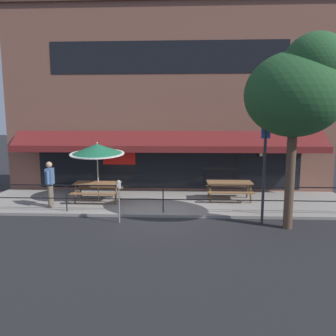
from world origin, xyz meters
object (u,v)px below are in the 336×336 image
picnic_table_left (97,187)px  pedestrian_walking (50,182)px  street_sign_pole (265,159)px  patio_umbrella_left (97,149)px  parking_meter_near (119,188)px  street_tree_curbside (298,89)px  picnic_table_centre (229,186)px

picnic_table_left → pedestrian_walking: size_ratio=1.05×
street_sign_pole → pedestrian_walking: bearing=169.9°
patio_umbrella_left → parking_meter_near: (1.34, -2.52, -1.03)m
patio_umbrella_left → pedestrian_walking: size_ratio=1.39×
picnic_table_left → street_tree_curbside: size_ratio=0.31×
picnic_table_centre → parking_meter_near: parking_meter_near is taller
picnic_table_left → parking_meter_near: bearing=-60.8°
picnic_table_centre → street_tree_curbside: (1.47, -3.18, 3.52)m
picnic_table_left → street_tree_curbside: 8.09m
picnic_table_left → street_sign_pole: bearing=-20.4°
picnic_table_left → parking_meter_near: parking_meter_near is taller
patio_umbrella_left → street_tree_curbside: (6.76, -2.86, 2.04)m
pedestrian_walking → patio_umbrella_left: bearing=33.0°
patio_umbrella_left → parking_meter_near: patio_umbrella_left is taller
parking_meter_near → street_sign_pole: bearing=2.0°
pedestrian_walking → street_tree_curbside: size_ratio=0.30×
street_sign_pole → street_tree_curbside: street_tree_curbside is taller
pedestrian_walking → street_tree_curbside: street_tree_curbside is taller
picnic_table_centre → parking_meter_near: size_ratio=1.27×
picnic_table_left → picnic_table_centre: size_ratio=1.00×
picnic_table_centre → pedestrian_walking: (-6.84, -1.33, 0.35)m
picnic_table_centre → street_sign_pole: bearing=-75.2°
patio_umbrella_left → parking_meter_near: 3.03m
picnic_table_centre → street_tree_curbside: 4.96m
picnic_table_left → patio_umbrella_left: patio_umbrella_left is taller
picnic_table_centre → patio_umbrella_left: bearing=-176.5°
pedestrian_walking → parking_meter_near: bearing=-27.6°
picnic_table_centre → picnic_table_left: bearing=-175.2°
patio_umbrella_left → street_sign_pole: size_ratio=0.58×
picnic_table_centre → pedestrian_walking: size_ratio=1.05×
picnic_table_centre → street_sign_pole: 3.11m
street_tree_curbside → picnic_table_centre: bearing=114.8°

